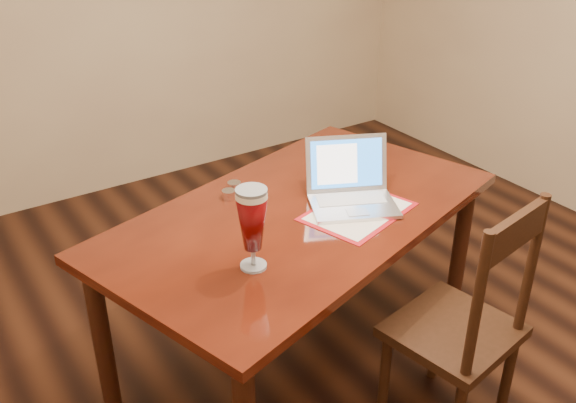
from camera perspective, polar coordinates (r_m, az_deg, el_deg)
ground at (r=3.16m, az=5.91°, el=-14.66°), size 5.00×5.00×0.00m
dining_table at (r=2.76m, az=1.09°, el=-2.48°), size 1.95×1.43×1.14m
dining_chair at (r=2.65m, az=15.24°, el=-10.82°), size 0.53×0.51×1.09m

